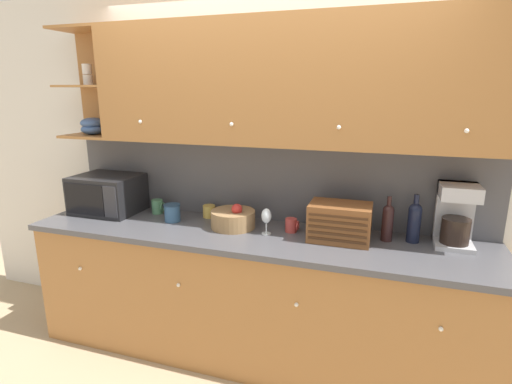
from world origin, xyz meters
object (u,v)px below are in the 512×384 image
at_px(microwave, 108,194).
at_px(mug, 292,225).
at_px(coffee_maker, 456,215).
at_px(mug_blue_second, 158,207).
at_px(wine_bottle, 388,221).
at_px(storage_canister, 172,213).
at_px(wine_glass, 266,217).
at_px(mug_patterned_third, 209,211).
at_px(bread_box, 340,222).
at_px(fruit_basket, 233,219).
at_px(second_wine_bottle, 414,221).

height_order(microwave, mug, microwave).
relative_size(microwave, coffee_maker, 1.24).
distance_m(mug_blue_second, coffee_maker, 2.12).
relative_size(wine_bottle, coffee_maker, 0.75).
distance_m(storage_canister, mug, 0.89).
distance_m(mug, wine_bottle, 0.63).
distance_m(wine_glass, wine_bottle, 0.78).
bearing_deg(mug_patterned_third, bread_box, -9.70).
height_order(microwave, storage_canister, microwave).
height_order(microwave, mug_patterned_third, microwave).
distance_m(mug_patterned_third, coffee_maker, 1.69).
distance_m(storage_canister, wine_glass, 0.74).
height_order(fruit_basket, second_wine_bottle, second_wine_bottle).
xyz_separation_m(mug_patterned_third, fruit_basket, (0.26, -0.16, 0.02)).
height_order(mug_patterned_third, wine_glass, wine_glass).
bearing_deg(mug, bread_box, -8.68).
bearing_deg(bread_box, storage_canister, -179.86).
relative_size(storage_canister, mug_patterned_third, 1.22).
height_order(mug, wine_bottle, wine_bottle).
height_order(storage_canister, mug, storage_canister).
bearing_deg(mug_blue_second, second_wine_bottle, -0.59).
relative_size(fruit_basket, bread_box, 0.80).
bearing_deg(storage_canister, second_wine_bottle, 3.99).
height_order(second_wine_bottle, coffee_maker, coffee_maker).
xyz_separation_m(mug, bread_box, (0.33, -0.05, 0.07)).
distance_m(wine_glass, second_wine_bottle, 0.94).
distance_m(mug_patterned_third, wine_glass, 0.57).
bearing_deg(wine_bottle, bread_box, -163.99).
xyz_separation_m(mug_blue_second, bread_box, (1.43, -0.13, 0.07)).
height_order(mug_patterned_third, mug, same).
height_order(storage_canister, second_wine_bottle, second_wine_bottle).
relative_size(fruit_basket, second_wine_bottle, 1.00).
bearing_deg(bread_box, microwave, 178.51).
xyz_separation_m(mug_blue_second, mug, (1.10, -0.08, -0.01)).
distance_m(microwave, fruit_basket, 1.08).
relative_size(mug_patterned_third, coffee_maker, 0.27).
distance_m(fruit_basket, mug, 0.41).
distance_m(wine_bottle, coffee_maker, 0.40).
height_order(mug_blue_second, second_wine_bottle, second_wine_bottle).
height_order(mug, second_wine_bottle, second_wine_bottle).
bearing_deg(wine_bottle, mug, -176.90).
height_order(mug_blue_second, wine_bottle, wine_bottle).
relative_size(microwave, mug_patterned_third, 4.65).
xyz_separation_m(mug_patterned_third, bread_box, (1.00, -0.17, 0.07)).
height_order(storage_canister, coffee_maker, coffee_maker).
bearing_deg(mug_patterned_third, storage_canister, -141.67).
bearing_deg(mug, wine_glass, -147.46).
bearing_deg(fruit_basket, mug_blue_second, 169.91).
xyz_separation_m(fruit_basket, mug, (0.41, 0.04, -0.02)).
relative_size(microwave, mug_blue_second, 4.48).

